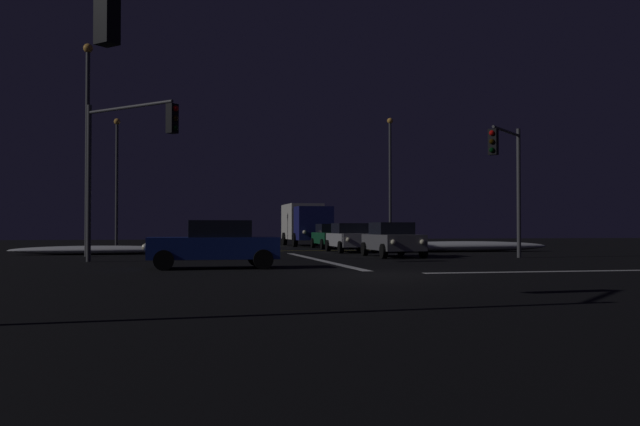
% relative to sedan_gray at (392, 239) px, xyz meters
% --- Properties ---
extents(ground, '(120.00, 120.00, 0.10)m').
position_rel_sedan_gray_xyz_m(ground, '(-3.89, -11.10, -0.85)').
color(ground, black).
extents(stop_line_north, '(0.35, 14.96, 0.01)m').
position_rel_sedan_gray_xyz_m(stop_line_north, '(-3.89, -2.39, -0.80)').
color(stop_line_north, white).
rests_on(stop_line_north, ground).
extents(centre_line_ns, '(22.00, 0.15, 0.01)m').
position_rel_sedan_gray_xyz_m(centre_line_ns, '(-3.89, 9.21, -0.80)').
color(centre_line_ns, yellow).
rests_on(centre_line_ns, ground).
extents(snow_bank_left_curb, '(8.55, 1.50, 0.44)m').
position_rel_sedan_gray_xyz_m(snow_bank_left_curb, '(-13.40, 5.56, -0.58)').
color(snow_bank_left_curb, white).
rests_on(snow_bank_left_curb, ground).
extents(snow_bank_right_curb, '(10.36, 1.50, 0.58)m').
position_rel_sedan_gray_xyz_m(snow_bank_right_curb, '(5.62, 5.57, -0.51)').
color(snow_bank_right_curb, white).
rests_on(snow_bank_right_curb, ground).
extents(sedan_gray, '(2.02, 4.33, 1.57)m').
position_rel_sedan_gray_xyz_m(sedan_gray, '(0.00, 0.00, 0.00)').
color(sedan_gray, slate).
rests_on(sedan_gray, ground).
extents(sedan_silver, '(2.02, 4.33, 1.57)m').
position_rel_sedan_gray_xyz_m(sedan_silver, '(-0.41, 6.25, 0.00)').
color(sedan_silver, '#B7B7BC').
rests_on(sedan_silver, ground).
extents(sedan_green, '(2.02, 4.33, 1.57)m').
position_rel_sedan_gray_xyz_m(sedan_green, '(0.03, 12.92, 0.00)').
color(sedan_green, '#14512D').
rests_on(sedan_green, ground).
extents(box_truck, '(2.68, 8.28, 3.08)m').
position_rel_sedan_gray_xyz_m(box_truck, '(-0.44, 19.70, 0.91)').
color(box_truck, navy).
rests_on(box_truck, ground).
extents(sedan_blue_crossing, '(4.33, 2.02, 1.57)m').
position_rel_sedan_gray_xyz_m(sedan_blue_crossing, '(-8.43, -7.36, 0.00)').
color(sedan_blue_crossing, navy).
rests_on(sedan_blue_crossing, ground).
extents(traffic_signal_sw, '(2.51, 2.51, 5.92)m').
position_rel_sedan_gray_xyz_m(traffic_signal_sw, '(-12.04, -19.25, 3.24)').
color(traffic_signal_sw, '#4C4C51').
rests_on(traffic_signal_sw, ground).
extents(traffic_signal_ne, '(2.64, 2.64, 5.72)m').
position_rel_sedan_gray_xyz_m(traffic_signal_ne, '(4.18, -3.03, 3.12)').
color(traffic_signal_ne, '#4C4C51').
rests_on(traffic_signal_ne, ground).
extents(traffic_signal_nw, '(3.52, 3.52, 6.13)m').
position_rel_sedan_gray_xyz_m(traffic_signal_nw, '(-11.62, -3.38, 3.46)').
color(traffic_signal_nw, '#4C4C51').
rests_on(traffic_signal_nw, ground).
extents(streetlamp_left_far, '(0.44, 0.44, 8.86)m').
position_rel_sedan_gray_xyz_m(streetlamp_left_far, '(-13.70, 19.21, 4.31)').
color(streetlamp_left_far, '#424247').
rests_on(streetlamp_left_far, ground).
extents(streetlamp_left_near, '(0.44, 0.44, 9.87)m').
position_rel_sedan_gray_xyz_m(streetlamp_left_near, '(-13.70, 3.21, 4.84)').
color(streetlamp_left_near, '#424247').
rests_on(streetlamp_left_near, ground).
extents(streetlamp_right_far, '(0.44, 0.44, 9.52)m').
position_rel_sedan_gray_xyz_m(streetlamp_right_far, '(5.92, 19.21, 4.66)').
color(streetlamp_right_far, '#424247').
rests_on(streetlamp_right_far, ground).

